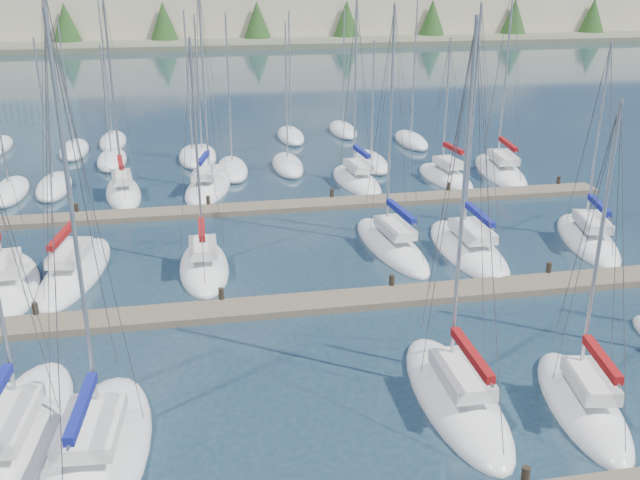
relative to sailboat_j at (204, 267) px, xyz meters
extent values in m
plane|color=#243A49|center=(4.64, 38.89, -0.18)|extent=(400.00, 400.00, 0.00)
cube|color=#6B5E4C|center=(4.64, -5.11, -0.03)|extent=(44.00, 1.80, 0.35)
cylinder|color=#2D261C|center=(-7.36, -4.21, 0.12)|extent=(0.26, 0.26, 1.10)
cylinder|color=#2D261C|center=(0.64, -4.21, 0.12)|extent=(0.26, 0.26, 1.10)
cylinder|color=#2D261C|center=(8.64, -4.21, 0.12)|extent=(0.26, 0.26, 1.10)
cylinder|color=#2D261C|center=(16.64, -4.21, 0.12)|extent=(0.26, 0.26, 1.10)
cube|color=#6B5E4C|center=(4.64, 8.89, -0.03)|extent=(44.00, 1.80, 0.35)
cylinder|color=#2D261C|center=(-7.36, 9.79, 0.12)|extent=(0.26, 0.26, 1.10)
cylinder|color=#2D261C|center=(0.64, 9.79, 0.12)|extent=(0.26, 0.26, 1.10)
cylinder|color=#2D261C|center=(8.64, 9.79, 0.12)|extent=(0.26, 0.26, 1.10)
cylinder|color=#2D261C|center=(16.64, 9.79, 0.12)|extent=(0.26, 0.26, 1.10)
cylinder|color=#2D261C|center=(24.64, 9.79, 0.12)|extent=(0.26, 0.26, 1.10)
ellipsoid|color=white|center=(0.00, 0.02, -0.13)|extent=(2.57, 7.11, 1.60)
cube|color=black|center=(0.00, 0.02, -0.13)|extent=(1.33, 3.41, 0.12)
cube|color=silver|center=(0.00, -0.33, 1.17)|extent=(1.40, 2.50, 0.50)
cylinder|color=#9EA0A5|center=(0.01, 0.59, 6.06)|extent=(0.14, 0.14, 10.28)
cylinder|color=#9EA0A5|center=(-0.01, -0.90, 2.22)|extent=(0.14, 2.97, 0.10)
cube|color=maroon|center=(-0.01, -0.90, 2.34)|extent=(0.34, 2.74, 0.30)
ellipsoid|color=white|center=(17.71, 13.27, -0.13)|extent=(3.25, 7.35, 1.60)
cube|color=silver|center=(17.75, 12.91, 1.17)|extent=(1.64, 2.63, 0.50)
cylinder|color=#9EA0A5|center=(17.65, 13.83, 5.30)|extent=(0.14, 0.14, 8.76)
cylinder|color=#9EA0A5|center=(17.81, 12.34, 2.22)|extent=(0.42, 2.99, 0.10)
cube|color=maroon|center=(17.81, 12.34, 2.34)|extent=(0.59, 2.77, 0.30)
ellipsoid|color=white|center=(-6.53, -13.16, -0.13)|extent=(3.89, 10.07, 1.60)
cube|color=black|center=(-6.53, -13.16, -0.13)|extent=(1.99, 4.85, 0.12)
cube|color=silver|center=(-6.57, -13.65, 1.17)|extent=(1.97, 3.58, 0.50)
ellipsoid|color=white|center=(12.51, -14.67, -0.13)|extent=(3.38, 7.28, 1.60)
cube|color=silver|center=(12.45, -15.02, 1.17)|extent=(1.63, 2.62, 0.50)
cylinder|color=#9EA0A5|center=(12.60, -14.12, 5.71)|extent=(0.14, 0.14, 9.60)
cylinder|color=#9EA0A5|center=(12.36, -15.57, 2.22)|extent=(0.59, 2.92, 0.10)
cube|color=maroon|center=(12.36, -15.57, 2.34)|extent=(0.74, 2.72, 0.30)
ellipsoid|color=white|center=(-3.84, -14.12, -0.13)|extent=(3.95, 8.83, 1.60)
cube|color=silver|center=(-3.88, -14.55, 1.17)|extent=(2.02, 3.15, 0.50)
cylinder|color=#9EA0A5|center=(-3.78, -13.44, 7.09)|extent=(0.14, 0.14, 12.35)
cylinder|color=#9EA0A5|center=(-3.94, -15.24, 2.22)|extent=(0.42, 3.60, 0.10)
cube|color=navy|center=(-3.94, -15.24, 2.34)|extent=(0.59, 3.33, 0.30)
ellipsoid|color=white|center=(14.07, -0.15, -0.13)|extent=(3.05, 9.03, 1.60)
cube|color=black|center=(14.07, -0.15, -0.13)|extent=(1.58, 4.34, 0.12)
cube|color=silver|center=(14.06, -0.60, 1.17)|extent=(1.66, 3.17, 0.50)
cylinder|color=#9EA0A5|center=(14.08, 0.57, 6.75)|extent=(0.14, 0.14, 11.66)
cylinder|color=#9EA0A5|center=(14.05, -1.32, 2.22)|extent=(0.15, 3.78, 0.10)
cube|color=navy|center=(14.05, -1.32, 2.34)|extent=(0.34, 3.48, 0.30)
ellipsoid|color=white|center=(11.20, 13.64, -0.13)|extent=(3.20, 7.90, 1.60)
cube|color=maroon|center=(11.20, 13.64, -0.13)|extent=(1.64, 3.80, 0.12)
cube|color=silver|center=(11.24, 13.26, 1.17)|extent=(1.63, 2.81, 0.50)
cylinder|color=#9EA0A5|center=(11.15, 14.26, 6.58)|extent=(0.14, 0.14, 11.33)
cylinder|color=#9EA0A5|center=(11.29, 12.64, 2.22)|extent=(0.37, 3.24, 0.10)
cube|color=navy|center=(11.29, 12.64, 2.34)|extent=(0.54, 3.00, 0.30)
ellipsoid|color=white|center=(-4.87, 13.77, -0.13)|extent=(3.12, 7.75, 1.60)
cube|color=maroon|center=(-4.87, 13.77, -0.13)|extent=(1.59, 3.73, 0.12)
cube|color=silver|center=(-4.83, 13.39, 1.17)|extent=(1.54, 2.76, 0.50)
cylinder|color=#9EA0A5|center=(-4.94, 14.37, 6.84)|extent=(0.14, 0.14, 11.85)
cylinder|color=#9EA0A5|center=(-4.76, 12.79, 2.22)|extent=(0.46, 3.16, 0.10)
cube|color=maroon|center=(-4.76, 12.79, 2.34)|extent=(0.63, 2.93, 0.30)
ellipsoid|color=white|center=(22.27, 14.09, -0.13)|extent=(3.99, 9.80, 1.60)
cube|color=silver|center=(22.21, 13.62, 1.17)|extent=(1.95, 3.50, 0.50)
cylinder|color=#9EA0A5|center=(22.37, 14.84, 7.66)|extent=(0.14, 0.14, 13.49)
cylinder|color=#9EA0A5|center=(22.11, 12.86, 2.22)|extent=(0.62, 3.98, 0.10)
cube|color=maroon|center=(22.11, 12.86, 2.34)|extent=(0.77, 3.69, 0.30)
ellipsoid|color=white|center=(8.33, -13.40, -0.13)|extent=(2.78, 8.51, 1.60)
cube|color=maroon|center=(8.33, -13.40, -0.13)|extent=(1.44, 4.09, 0.12)
cube|color=silver|center=(8.33, -13.83, 1.17)|extent=(1.50, 2.99, 0.50)
cylinder|color=#9EA0A5|center=(8.34, -12.72, 6.90)|extent=(0.14, 0.14, 11.97)
cylinder|color=#9EA0A5|center=(8.32, -14.50, 2.22)|extent=(0.16, 3.56, 0.10)
cube|color=maroon|center=(8.32, -14.50, 2.34)|extent=(0.35, 3.28, 0.30)
ellipsoid|color=white|center=(0.77, 13.83, -0.13)|extent=(4.47, 8.09, 1.60)
cube|color=silver|center=(0.69, 13.46, 1.17)|extent=(2.11, 2.96, 0.50)
cylinder|color=#9EA0A5|center=(0.91, 14.43, 7.17)|extent=(0.14, 0.14, 12.51)
cylinder|color=#9EA0A5|center=(0.55, 12.86, 2.22)|extent=(0.84, 3.15, 0.10)
cube|color=navy|center=(0.55, 12.86, 2.34)|extent=(0.97, 2.95, 0.30)
ellipsoid|color=white|center=(-9.48, -0.31, -0.13)|extent=(4.38, 8.75, 1.60)
cube|color=black|center=(-9.48, -0.31, -0.13)|extent=(2.23, 4.22, 0.12)
cube|color=silver|center=(-9.42, -0.73, 1.17)|extent=(2.17, 3.16, 0.50)
ellipsoid|color=white|center=(10.15, 1.11, -0.13)|extent=(3.24, 9.06, 1.60)
cube|color=silver|center=(10.19, 0.67, 1.17)|extent=(1.61, 3.22, 0.50)
cylinder|color=#9EA0A5|center=(10.08, 1.82, 6.72)|extent=(0.14, 0.14, 11.61)
cylinder|color=#9EA0A5|center=(10.26, -0.03, 2.22)|extent=(0.46, 3.72, 0.10)
cube|color=navy|center=(10.26, -0.03, 2.34)|extent=(0.63, 3.44, 0.30)
ellipsoid|color=white|center=(21.18, -0.04, -0.13)|extent=(4.41, 8.59, 1.60)
cube|color=silver|center=(21.08, -0.44, 1.17)|extent=(2.04, 3.13, 0.50)
cylinder|color=#9EA0A5|center=(21.33, 0.60, 5.78)|extent=(0.14, 0.14, 9.73)
cylinder|color=#9EA0A5|center=(20.93, -1.08, 2.22)|extent=(0.91, 3.38, 0.10)
cube|color=navy|center=(20.93, -1.08, 2.34)|extent=(1.04, 3.16, 0.30)
ellipsoid|color=white|center=(-6.34, 0.65, -0.13)|extent=(4.05, 9.38, 1.60)
cube|color=maroon|center=(-6.34, 0.65, -0.13)|extent=(2.05, 4.52, 0.12)
cube|color=silver|center=(-6.42, 0.21, 1.17)|extent=(1.93, 3.37, 0.50)
cylinder|color=#9EA0A5|center=(-6.22, 1.37, 7.34)|extent=(0.14, 0.14, 12.86)
cylinder|color=#9EA0A5|center=(-6.54, -0.51, 2.22)|extent=(0.74, 3.77, 0.10)
cube|color=maroon|center=(-6.54, -0.51, 2.34)|extent=(0.88, 3.51, 0.30)
cylinder|color=#9EA0A5|center=(0.69, 22.34, 5.78)|extent=(0.12, 0.12, 10.14)
ellipsoid|color=white|center=(0.69, 22.34, 0.07)|extent=(2.20, 6.40, 1.40)
cylinder|color=#9EA0A5|center=(-0.05, 22.14, 5.96)|extent=(0.12, 0.12, 10.49)
ellipsoid|color=white|center=(-0.05, 22.14, 0.07)|extent=(2.20, 6.40, 1.40)
cylinder|color=#9EA0A5|center=(13.71, 29.43, 5.75)|extent=(0.12, 0.12, 10.06)
ellipsoid|color=white|center=(13.71, 29.43, 0.07)|extent=(2.20, 6.40, 1.40)
cylinder|color=#9EA0A5|center=(-9.59, 26.23, 5.41)|extent=(0.12, 0.12, 9.39)
ellipsoid|color=white|center=(-9.59, 26.23, 0.07)|extent=(2.20, 6.40, 1.40)
ellipsoid|color=white|center=(-12.33, 15.08, 0.07)|extent=(2.20, 6.40, 1.40)
cylinder|color=#9EA0A5|center=(-9.59, 15.72, 5.36)|extent=(0.12, 0.12, 9.30)
ellipsoid|color=white|center=(-9.59, 15.72, 0.07)|extent=(2.20, 6.40, 1.40)
cylinder|color=#9EA0A5|center=(18.61, 24.30, 6.56)|extent=(0.12, 0.12, 11.68)
ellipsoid|color=white|center=(18.61, 24.30, 0.07)|extent=(2.20, 6.40, 1.40)
cylinder|color=#9EA0A5|center=(6.94, 18.21, 5.60)|extent=(0.12, 0.12, 9.76)
ellipsoid|color=white|center=(6.94, 18.21, 0.07)|extent=(2.20, 6.40, 1.40)
cylinder|color=#9EA0A5|center=(-6.70, 28.80, 6.69)|extent=(0.12, 0.12, 11.95)
ellipsoid|color=white|center=(-6.70, 28.80, 0.07)|extent=(2.20, 6.40, 1.40)
cylinder|color=#9EA0A5|center=(13.40, 17.95, 4.95)|extent=(0.12, 0.12, 8.46)
ellipsoid|color=white|center=(13.40, 17.95, 0.07)|extent=(2.20, 6.40, 1.40)
cylinder|color=#9EA0A5|center=(-6.27, 22.36, 4.77)|extent=(0.12, 0.12, 8.12)
ellipsoid|color=white|center=(-6.27, 22.36, 0.07)|extent=(2.20, 6.40, 1.40)
cylinder|color=#9EA0A5|center=(8.64, 27.98, 5.72)|extent=(0.12, 0.12, 10.00)
ellipsoid|color=white|center=(8.64, 27.98, 0.07)|extent=(2.20, 6.40, 1.40)
cylinder|color=#9EA0A5|center=(2.75, 17.86, 5.99)|extent=(0.12, 0.12, 10.54)
ellipsoid|color=white|center=(2.75, 17.86, 0.07)|extent=(2.20, 6.40, 1.40)
cube|color=#666B51|center=(4.64, 128.89, 0.32)|extent=(400.00, 60.00, 1.00)
cube|color=beige|center=(14.64, 118.89, 4.82)|extent=(200.00, 12.00, 10.00)
cone|color=#284C1E|center=(-21.36, 111.89, 3.82)|extent=(6.00, 6.00, 8.00)
cone|color=#284C1E|center=(-3.36, 111.89, 3.82)|extent=(6.00, 6.00, 8.00)
cone|color=#284C1E|center=(14.64, 111.89, 3.82)|extent=(6.00, 6.00, 8.00)
cone|color=#284C1E|center=(32.64, 111.89, 3.82)|extent=(6.00, 6.00, 8.00)
cone|color=#284C1E|center=(50.64, 111.89, 3.82)|extent=(6.00, 6.00, 8.00)
cone|color=#284C1E|center=(68.64, 111.89, 3.82)|extent=(6.00, 6.00, 8.00)
cone|color=#284C1E|center=(86.64, 111.89, 3.82)|extent=(6.00, 6.00, 8.00)
camera|label=1|loc=(-0.40, -33.67, 14.27)|focal=40.00mm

